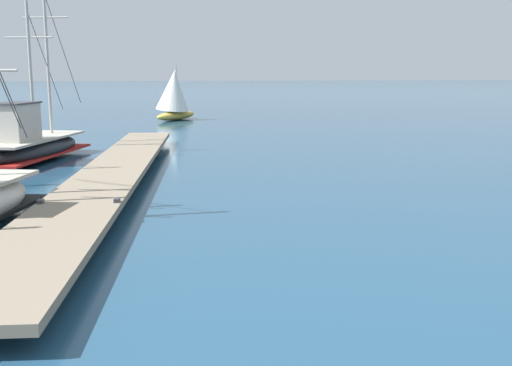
# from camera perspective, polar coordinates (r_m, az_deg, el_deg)

# --- Properties ---
(floating_dock) EXTENTS (3.26, 21.92, 0.53)m
(floating_dock) POSITION_cam_1_polar(r_m,az_deg,el_deg) (17.88, -13.16, 0.86)
(floating_dock) COLOR gray
(floating_dock) RESTS_ON ground
(fishing_boat_0) EXTENTS (3.51, 7.89, 6.48)m
(fishing_boat_0) POSITION_cam_1_polar(r_m,az_deg,el_deg) (23.71, -20.15, 3.39)
(fishing_boat_0) COLOR black
(fishing_boat_0) RESTS_ON ground
(distant_sailboat) EXTENTS (3.33, 4.22, 3.63)m
(distant_sailboat) POSITION_cam_1_polar(r_m,az_deg,el_deg) (41.15, -7.57, 8.04)
(distant_sailboat) COLOR gold
(distant_sailboat) RESTS_ON ground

